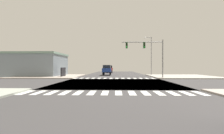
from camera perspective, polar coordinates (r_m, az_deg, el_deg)
The scene contains 10 objects.
ground at distance 18.94m, azimuth 1.24°, elevation -5.89°, with size 90.00×90.00×0.05m.
sidewalk_corner_ne at distance 33.50m, azimuth 24.16°, elevation -3.13°, with size 12.00×12.00×0.14m.
sidewalk_corner_nw at distance 33.53m, azimuth -21.55°, elevation -3.12°, with size 12.00×12.00×0.14m.
crosswalk_near at distance 11.70m, azimuth -0.09°, elevation -9.47°, with size 13.50×2.00×0.01m.
crosswalk_far at distance 26.21m, azimuth 0.73°, elevation -4.16°, with size 13.50×2.00×0.01m.
traffic_signal_mast at distance 27.11m, azimuth 12.63°, elevation 6.25°, with size 7.04×0.55×6.55m.
street_lamp at distance 36.16m, azimuth 13.91°, elevation 5.12°, with size 1.78×0.32×8.63m.
bank_building at distance 37.95m, azimuth -29.27°, elevation 0.79°, with size 17.43×9.03×4.82m.
pickup_farside_1 at distance 51.06m, azimuth -0.92°, elevation -0.64°, with size 2.00×5.10×2.35m.
suv_crossing_1 at distance 36.07m, azimuth -1.87°, elevation -0.78°, with size 1.96×4.60×2.34m.
Camera 1 is at (0.04, -18.84, 1.95)m, focal length 24.85 mm.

